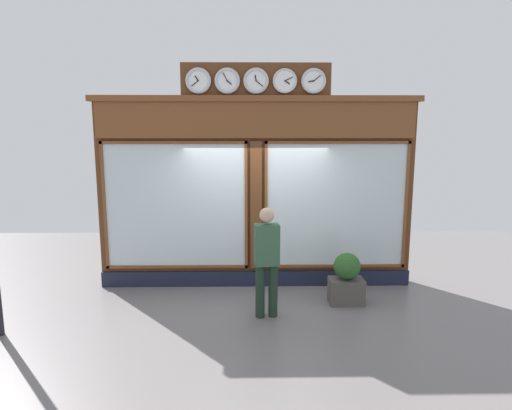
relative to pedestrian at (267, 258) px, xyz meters
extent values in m
plane|color=slate|center=(0.14, 1.45, -0.93)|extent=(14.00, 14.00, 0.00)
cube|color=#5B3319|center=(0.14, -1.50, 0.71)|extent=(5.57, 0.30, 3.28)
cube|color=#191E33|center=(0.14, -1.33, -0.79)|extent=(5.57, 0.08, 0.28)
cube|color=brown|center=(0.14, -1.31, 2.04)|extent=(5.46, 0.08, 0.61)
cube|color=brown|center=(0.14, -1.33, 2.40)|extent=(5.68, 0.20, 0.10)
cube|color=silver|center=(-1.28, -1.34, 0.55)|extent=(2.44, 0.02, 2.17)
cube|color=brown|center=(-1.28, -1.32, 1.66)|extent=(2.54, 0.04, 0.05)
cube|color=brown|center=(-1.28, -1.32, -0.56)|extent=(2.54, 0.04, 0.05)
cube|color=brown|center=(-2.52, -1.32, 0.55)|extent=(0.05, 0.04, 2.27)
cube|color=brown|center=(-0.04, -1.32, 0.55)|extent=(0.05, 0.04, 2.27)
cube|color=silver|center=(1.55, -1.34, 0.55)|extent=(2.44, 0.02, 2.17)
cube|color=brown|center=(1.55, -1.32, 1.66)|extent=(2.54, 0.04, 0.05)
cube|color=brown|center=(1.55, -1.32, -0.56)|extent=(2.54, 0.04, 0.05)
cube|color=brown|center=(2.80, -1.32, 0.55)|extent=(0.05, 0.04, 2.27)
cube|color=brown|center=(0.31, -1.32, 0.55)|extent=(0.05, 0.04, 2.27)
cube|color=#5B3319|center=(0.14, -1.32, 0.55)|extent=(0.20, 0.10, 2.27)
cube|color=#5B3319|center=(0.14, -1.37, 2.69)|extent=(2.55, 0.06, 0.61)
cylinder|color=white|center=(-0.83, -1.29, 2.69)|extent=(0.34, 0.02, 0.34)
torus|color=silver|center=(-0.83, -1.29, 2.69)|extent=(0.42, 0.05, 0.42)
cube|color=black|center=(-0.79, -1.28, 2.68)|extent=(0.09, 0.01, 0.03)
cube|color=black|center=(-0.89, -1.28, 2.73)|extent=(0.12, 0.01, 0.10)
sphere|color=black|center=(-0.83, -1.28, 2.69)|extent=(0.02, 0.02, 0.02)
cylinder|color=white|center=(-0.35, -1.29, 2.69)|extent=(0.34, 0.02, 0.34)
torus|color=silver|center=(-0.35, -1.29, 2.69)|extent=(0.41, 0.04, 0.41)
cube|color=black|center=(-0.39, -1.28, 2.66)|extent=(0.09, 0.01, 0.06)
cube|color=black|center=(-0.41, -1.28, 2.72)|extent=(0.14, 0.01, 0.07)
sphere|color=black|center=(-0.35, -1.28, 2.69)|extent=(0.02, 0.02, 0.02)
cylinder|color=white|center=(0.14, -1.29, 2.69)|extent=(0.34, 0.02, 0.34)
torus|color=silver|center=(0.14, -1.29, 2.69)|extent=(0.43, 0.06, 0.43)
cube|color=black|center=(0.14, -1.28, 2.73)|extent=(0.03, 0.01, 0.09)
cube|color=black|center=(0.08, -1.28, 2.64)|extent=(0.12, 0.01, 0.10)
sphere|color=black|center=(0.14, -1.28, 2.69)|extent=(0.02, 0.02, 0.02)
cylinder|color=white|center=(0.62, -1.29, 2.69)|extent=(0.34, 0.02, 0.34)
torus|color=silver|center=(0.62, -1.29, 2.69)|extent=(0.43, 0.06, 0.43)
cube|color=black|center=(0.58, -1.28, 2.66)|extent=(0.08, 0.01, 0.07)
cube|color=black|center=(0.65, -1.28, 2.75)|extent=(0.08, 0.01, 0.13)
sphere|color=black|center=(0.62, -1.28, 2.69)|extent=(0.02, 0.02, 0.02)
cylinder|color=white|center=(1.10, -1.29, 2.69)|extent=(0.34, 0.02, 0.34)
torus|color=silver|center=(1.10, -1.29, 2.69)|extent=(0.43, 0.06, 0.43)
cube|color=black|center=(1.13, -1.28, 2.73)|extent=(0.07, 0.01, 0.09)
cube|color=black|center=(1.16, -1.28, 2.64)|extent=(0.12, 0.01, 0.10)
sphere|color=black|center=(1.10, -1.28, 2.69)|extent=(0.02, 0.02, 0.02)
cylinder|color=#1C2F21|center=(0.10, 0.01, -0.52)|extent=(0.14, 0.14, 0.82)
cylinder|color=#1C2F21|center=(-0.10, -0.01, -0.52)|extent=(0.14, 0.14, 0.82)
cube|color=#33563D|center=(0.00, 0.00, 0.20)|extent=(0.39, 0.27, 0.62)
sphere|color=tan|center=(0.00, 0.00, 0.65)|extent=(0.22, 0.22, 0.22)
cube|color=#4C4742|center=(-1.33, -0.50, -0.72)|extent=(0.56, 0.36, 0.41)
sphere|color=#285623|center=(-1.33, -0.50, -0.30)|extent=(0.43, 0.43, 0.43)
camera|label=1|loc=(0.27, 6.43, 1.93)|focal=31.34mm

